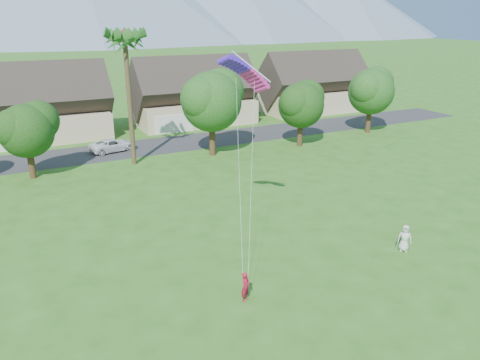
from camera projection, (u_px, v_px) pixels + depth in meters
ground at (337, 319)px, 21.87m from camera, size 500.00×500.00×0.00m
street at (139, 148)px, 50.48m from camera, size 90.00×7.00×0.01m
kite_flyer at (245, 287)px, 23.08m from camera, size 0.68×0.63×1.55m
watcher at (405, 238)px, 28.03m from camera, size 0.97×0.93×1.67m
parked_car at (113, 145)px, 49.07m from camera, size 5.13×3.10×1.33m
houses_row at (121, 103)px, 57.13m from camera, size 72.75×8.19×8.86m
tree_row at (141, 114)px, 43.26m from camera, size 62.27×6.67×8.45m
fan_palm at (124, 36)px, 41.11m from camera, size 3.00×3.00×13.80m
parafoil_kite at (245, 70)px, 26.40m from camera, size 3.25×1.07×0.50m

